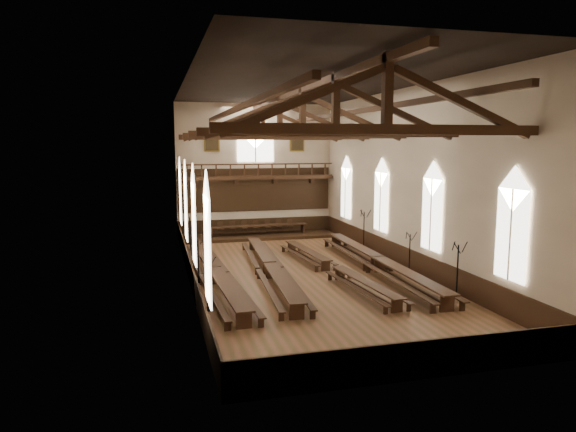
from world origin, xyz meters
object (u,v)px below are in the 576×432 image
high_table (258,226)px  candelabrum_left_near (208,294)px  dais (258,236)px  candelabrum_right_mid (409,261)px  candelabrum_right_near (457,281)px  candelabrum_right_far (364,238)px  refectory_row_b (270,266)px  refectory_row_c (332,266)px  refectory_row_a (214,271)px  candelabrum_left_mid (198,269)px  refectory_row_d (378,260)px  candelabrum_left_far (190,245)px

high_table → candelabrum_left_near: size_ratio=3.30×
dais → candelabrum_right_mid: 14.12m
candelabrum_right_near → candelabrum_right_far: 10.72m
refectory_row_b → dais: 11.63m
candelabrum_right_far → refectory_row_b: bearing=-146.7°
candelabrum_left_near → candelabrum_right_mid: bearing=17.3°
refectory_row_c → candelabrum_right_far: candelabrum_right_far is taller
refectory_row_a → refectory_row_b: 3.04m
candelabrum_left_near → candelabrum_right_near: bearing=-5.3°
candelabrum_left_near → candelabrum_right_near: size_ratio=0.88×
candelabrum_left_mid → candelabrum_right_mid: size_ratio=1.03×
high_table → candelabrum_right_far: size_ratio=2.78×
high_table → candelabrum_left_near: candelabrum_left_near is taller
candelabrum_right_near → refectory_row_a: bearing=151.9°
candelabrum_left_mid → dais: bearing=65.3°
refectory_row_d → refectory_row_a: bearing=179.9°
candelabrum_left_far → candelabrum_right_mid: 13.10m
candelabrum_left_far → candelabrum_right_far: bearing=-3.8°
refectory_row_c → candelabrum_left_far: bearing=138.6°
refectory_row_d → dais: refectory_row_d is taller
refectory_row_c → dais: 12.24m
high_table → candelabrum_left_mid: bearing=-114.7°
refectory_row_c → refectory_row_b: bearing=168.9°
refectory_row_b → candelabrum_left_near: candelabrum_left_near is taller
refectory_row_c → candelabrum_right_near: (4.10, -5.27, 0.31)m
candelabrum_right_near → refectory_row_b: bearing=141.1°
refectory_row_b → high_table: high_table is taller
refectory_row_b → refectory_row_c: (3.22, -0.63, -0.08)m
high_table → candelabrum_right_near: candelabrum_right_near is taller
dais → candelabrum_left_mid: size_ratio=4.83×
candelabrum_left_mid → candelabrum_left_near: bearing=-90.0°
refectory_row_b → dais: refectory_row_b is taller
refectory_row_b → candelabrum_left_near: 6.17m
refectory_row_a → refectory_row_d: size_ratio=0.98×
refectory_row_b → candelabrum_right_near: (7.32, -5.91, 0.23)m
refectory_row_b → refectory_row_d: size_ratio=0.97×
refectory_row_c → candelabrum_right_mid: bearing=-10.8°
dais → candelabrum_right_far: size_ratio=4.18×
refectory_row_b → candelabrum_right_near: candelabrum_right_near is taller
refectory_row_a → candelabrum_right_mid: candelabrum_right_mid is taller
candelabrum_right_mid → candelabrum_left_mid: bearing=174.3°
refectory_row_a → candelabrum_left_near: size_ratio=6.44×
refectory_row_d → candelabrum_right_near: bearing=-76.3°
refectory_row_b → refectory_row_d: (5.98, -0.41, 0.04)m
candelabrum_right_mid → candelabrum_right_far: size_ratio=0.84×
dais → candelabrum_left_mid: bearing=-114.7°
refectory_row_d → candelabrum_left_mid: 9.76m
refectory_row_a → candelabrum_right_far: size_ratio=5.42×
dais → candelabrum_right_mid: size_ratio=4.98×
dais → candelabrum_left_near: candelabrum_left_near is taller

